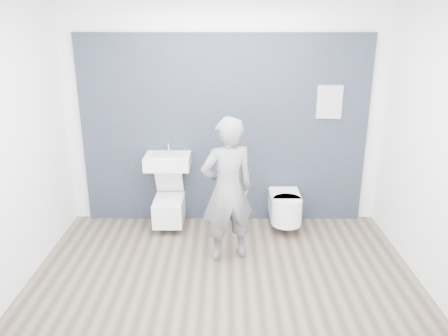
{
  "coord_description": "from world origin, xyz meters",
  "views": [
    {
      "loc": [
        0.01,
        -3.91,
        2.51
      ],
      "look_at": [
        0.0,
        0.6,
        1.0
      ],
      "focal_mm": 35.0,
      "sensor_mm": 36.0,
      "label": 1
    }
  ],
  "objects_px": {
    "toilet_square": "(169,208)",
    "visitor": "(228,190)",
    "washbasin": "(168,161)",
    "toilet_rounded": "(286,207)"
  },
  "relations": [
    {
      "from": "toilet_square",
      "to": "visitor",
      "type": "xyz_separation_m",
      "value": [
        0.74,
        -0.74,
        0.54
      ]
    },
    {
      "from": "toilet_square",
      "to": "visitor",
      "type": "distance_m",
      "value": 1.18
    },
    {
      "from": "washbasin",
      "to": "visitor",
      "type": "height_order",
      "value": "visitor"
    },
    {
      "from": "washbasin",
      "to": "toilet_rounded",
      "type": "bearing_deg",
      "value": -4.32
    },
    {
      "from": "toilet_square",
      "to": "toilet_rounded",
      "type": "bearing_deg",
      "value": -2.26
    },
    {
      "from": "washbasin",
      "to": "toilet_rounded",
      "type": "relative_size",
      "value": 0.88
    },
    {
      "from": "toilet_rounded",
      "to": "toilet_square",
      "type": "bearing_deg",
      "value": 177.74
    },
    {
      "from": "toilet_square",
      "to": "visitor",
      "type": "relative_size",
      "value": 0.42
    },
    {
      "from": "toilet_rounded",
      "to": "visitor",
      "type": "distance_m",
      "value": 1.12
    },
    {
      "from": "washbasin",
      "to": "toilet_square",
      "type": "xyz_separation_m",
      "value": [
        0.0,
        -0.05,
        -0.61
      ]
    }
  ]
}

